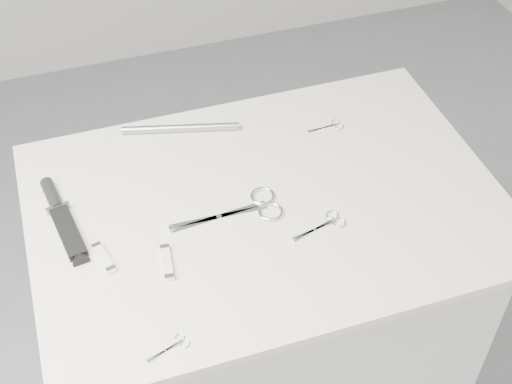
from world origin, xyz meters
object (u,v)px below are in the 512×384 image
object	(u,v)px
large_shears	(250,208)
pocket_knife_b	(167,262)
plinth	(265,328)
embroidery_scissors_a	(327,224)
tiny_scissors	(173,346)
metal_rail	(181,128)
pocket_knife_a	(104,258)
sheathed_knife	(61,215)
embroidery_scissors_b	(330,126)

from	to	relation	value
large_shears	pocket_knife_b	xyz separation A→B (m)	(-0.20, -0.09, 0.00)
plinth	pocket_knife_b	size ratio (longest dim) A/B	10.23
large_shears	pocket_knife_b	bearing A→B (deg)	-157.13
embroidery_scissors_a	tiny_scissors	distance (m)	0.41
plinth	metal_rail	xyz separation A→B (m)	(-0.12, 0.28, 0.48)
large_shears	pocket_knife_a	world-z (taller)	pocket_knife_a
sheathed_knife	metal_rail	xyz separation A→B (m)	(0.30, 0.19, 0.00)
pocket_knife_a	plinth	bearing A→B (deg)	-95.04
embroidery_scissors_a	metal_rail	distance (m)	0.44
large_shears	sheathed_knife	size ratio (longest dim) A/B	0.99
embroidery_scissors_b	pocket_knife_a	bearing A→B (deg)	-161.35
embroidery_scissors_a	plinth	bearing A→B (deg)	118.79
large_shears	tiny_scissors	bearing A→B (deg)	-131.49
tiny_scissors	pocket_knife_b	world-z (taller)	pocket_knife_b
pocket_knife_b	plinth	bearing A→B (deg)	-60.40
large_shears	embroidery_scissors_a	bearing A→B (deg)	-34.88
plinth	embroidery_scissors_a	distance (m)	0.49
embroidery_scissors_b	tiny_scissors	bearing A→B (deg)	-139.98
embroidery_scissors_b	sheathed_knife	bearing A→B (deg)	-175.11
large_shears	embroidery_scissors_b	distance (m)	0.33
embroidery_scissors_a	tiny_scissors	world-z (taller)	same
sheathed_knife	metal_rail	bearing A→B (deg)	-66.50
pocket_knife_a	tiny_scissors	bearing A→B (deg)	-174.46
pocket_knife_b	tiny_scissors	bearing A→B (deg)	176.22
embroidery_scissors_b	sheathed_knife	size ratio (longest dim) A/B	0.37
large_shears	plinth	bearing A→B (deg)	16.43
embroidery_scissors_b	pocket_knife_a	xyz separation A→B (m)	(-0.58, -0.24, 0.00)
embroidery_scissors_a	sheathed_knife	bearing A→B (deg)	145.83
metal_rail	large_shears	bearing A→B (deg)	-75.51
sheathed_knife	pocket_knife_b	xyz separation A→B (m)	(0.18, -0.19, -0.00)
plinth	pocket_knife_b	distance (m)	0.54
tiny_scissors	metal_rail	xyz separation A→B (m)	(0.16, 0.57, 0.01)
large_shears	pocket_knife_b	distance (m)	0.22
tiny_scissors	large_shears	bearing A→B (deg)	31.85
large_shears	metal_rail	world-z (taller)	metal_rail
tiny_scissors	pocket_knife_a	distance (m)	0.25
embroidery_scissors_b	pocket_knife_b	size ratio (longest dim) A/B	1.02
embroidery_scissors_a	pocket_knife_a	size ratio (longest dim) A/B	1.49
pocket_knife_b	sheathed_knife	bearing A→B (deg)	49.55
pocket_knife_a	sheathed_knife	bearing A→B (deg)	11.26
sheathed_knife	pocket_knife_a	size ratio (longest dim) A/B	2.94
tiny_scissors	plinth	bearing A→B (deg)	28.51
embroidery_scissors_a	pocket_knife_a	bearing A→B (deg)	159.77
large_shears	pocket_knife_a	size ratio (longest dim) A/B	2.90
plinth	pocket_knife_a	distance (m)	0.60
metal_rail	plinth	bearing A→B (deg)	-67.26
embroidery_scissors_a	pocket_knife_a	distance (m)	0.45
large_shears	metal_rail	xyz separation A→B (m)	(-0.08, 0.29, 0.01)
pocket_knife_b	metal_rail	world-z (taller)	metal_rail
embroidery_scissors_b	tiny_scissors	size ratio (longest dim) A/B	1.11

